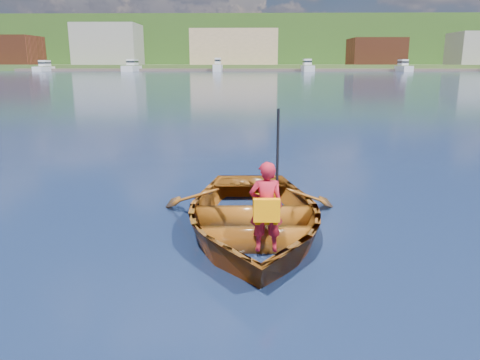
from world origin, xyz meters
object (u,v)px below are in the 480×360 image
at_px(rowboat, 252,215).
at_px(marina_yachts, 271,67).
at_px(child_paddler, 266,207).
at_px(dock, 264,70).

relative_size(rowboat, marina_yachts, 0.03).
xyz_separation_m(child_paddler, dock, (4.04, 149.30, -0.31)).
bearing_deg(marina_yachts, child_paddler, -92.44).
relative_size(child_paddler, dock, 0.01).
xyz_separation_m(rowboat, child_paddler, (0.18, -0.89, 0.41)).
bearing_deg(rowboat, dock, 88.37).
relative_size(rowboat, dock, 0.03).
bearing_deg(dock, rowboat, -91.63).
bearing_deg(marina_yachts, dock, 114.36).
bearing_deg(dock, child_paddler, -91.55).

